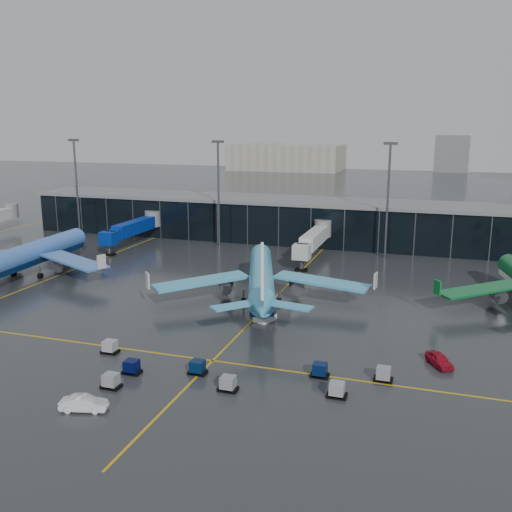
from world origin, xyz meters
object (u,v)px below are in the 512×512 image
(service_van_white, at_px, (84,403))
(mobile_airstair, at_px, (265,316))
(airliner_klm_near, at_px, (261,262))
(service_van_red, at_px, (439,360))
(airliner_arkefly, at_px, (31,241))
(baggage_carts, at_px, (225,373))

(service_van_white, bearing_deg, mobile_airstair, -32.08)
(airliner_klm_near, distance_m, service_van_red, 35.41)
(mobile_airstair, relative_size, service_van_red, 0.81)
(airliner_klm_near, relative_size, mobile_airstair, 11.52)
(airliner_arkefly, relative_size, service_van_white, 8.97)
(service_van_white, bearing_deg, baggage_carts, -59.01)
(baggage_carts, height_order, service_van_white, baggage_carts)
(baggage_carts, distance_m, mobile_airstair, 20.83)
(airliner_klm_near, bearing_deg, airliner_arkefly, 159.82)
(airliner_klm_near, height_order, mobile_airstair, airliner_klm_near)
(baggage_carts, distance_m, service_van_white, 16.34)
(service_van_red, bearing_deg, mobile_airstair, 130.48)
(airliner_arkefly, xyz_separation_m, airliner_klm_near, (48.35, -1.88, -0.17))
(service_van_red, bearing_deg, baggage_carts, 175.95)
(airliner_klm_near, xyz_separation_m, service_van_white, (-6.04, -42.53, -5.86))
(baggage_carts, relative_size, service_van_red, 7.98)
(baggage_carts, bearing_deg, mobile_airstair, 94.08)
(mobile_airstair, bearing_deg, service_van_white, -86.09)
(service_van_red, bearing_deg, airliner_klm_near, 117.05)
(airliner_klm_near, bearing_deg, mobile_airstair, -87.21)
(airliner_arkefly, relative_size, mobile_airstair, 11.81)
(baggage_carts, xyz_separation_m, service_van_white, (-11.28, -11.82, 0.06))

